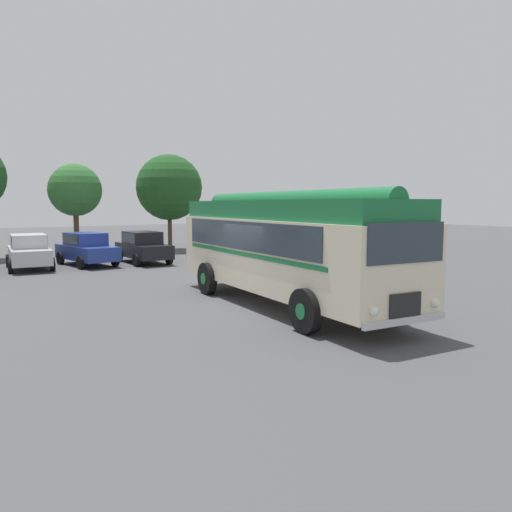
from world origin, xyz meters
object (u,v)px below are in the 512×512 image
at_px(vintage_bus, 284,244).
at_px(traffic_cone, 414,298).
at_px(car_mid_right, 143,247).
at_px(car_mid_left, 87,249).
at_px(car_near_left, 29,251).

height_order(vintage_bus, traffic_cone, vintage_bus).
relative_size(vintage_bus, car_mid_right, 2.44).
bearing_deg(car_mid_left, car_mid_right, -11.97).
bearing_deg(car_mid_right, car_near_left, 172.68).
bearing_deg(traffic_cone, car_mid_left, 107.99).
bearing_deg(traffic_cone, car_mid_right, 98.98).
height_order(vintage_bus, car_near_left, vintage_bus).
height_order(car_mid_right, traffic_cone, car_mid_right).
xyz_separation_m(car_mid_right, traffic_cone, (2.46, -15.54, -0.57)).
bearing_deg(vintage_bus, traffic_cone, -38.00).
bearing_deg(vintage_bus, car_near_left, 109.23).
height_order(vintage_bus, car_mid_left, vintage_bus).
distance_m(car_near_left, traffic_cone, 18.08).
xyz_separation_m(car_mid_left, car_mid_right, (2.78, -0.59, 0.00)).
bearing_deg(car_mid_right, car_mid_left, 168.03).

